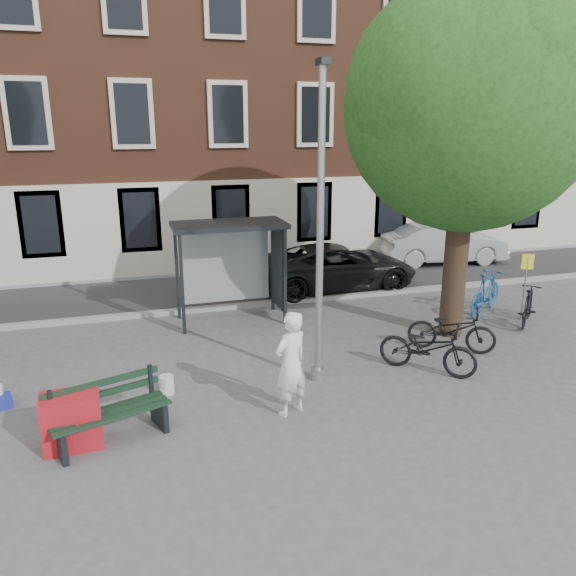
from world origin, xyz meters
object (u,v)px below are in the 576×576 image
(lamppost, at_px, (320,245))
(notice_sign, at_px, (526,273))
(car_dark, at_px, (337,266))
(bike_b, at_px, (486,292))
(bike_c, at_px, (428,348))
(car_silver, at_px, (443,243))
(red_stand, at_px, (72,421))
(bike_a, at_px, (452,329))
(bike_d, at_px, (528,306))
(bench, at_px, (110,415))
(bus_shelter, at_px, (244,248))
(painter, at_px, (291,364))

(lamppost, xyz_separation_m, notice_sign, (6.39, 1.87, -1.51))
(car_dark, bearing_deg, bike_b, -140.66)
(bike_c, height_order, car_silver, car_silver)
(car_dark, bearing_deg, bike_c, 173.80)
(lamppost, distance_m, red_stand, 5.29)
(bike_a, height_order, bike_b, bike_b)
(bike_b, distance_m, bike_c, 4.58)
(bike_d, bearing_deg, bench, 60.77)
(bike_a, distance_m, car_silver, 8.74)
(bike_d, xyz_separation_m, red_stand, (-10.91, -2.76, -0.05))
(lamppost, xyz_separation_m, bike_d, (6.31, 1.57, -2.29))
(lamppost, bearing_deg, bike_b, 24.50)
(lamppost, distance_m, bike_b, 6.74)
(bike_b, bearing_deg, car_dark, 7.27)
(bike_a, xyz_separation_m, bike_d, (2.89, 1.01, -0.01))
(bus_shelter, xyz_separation_m, bike_c, (2.91, -4.41, -1.38))
(lamppost, bearing_deg, bench, -163.75)
(red_stand, bearing_deg, painter, 0.36)
(bike_a, bearing_deg, car_silver, 3.77)
(bike_c, bearing_deg, bike_a, -8.22)
(bike_b, distance_m, car_dark, 4.59)
(lamppost, distance_m, bike_d, 6.89)
(painter, xyz_separation_m, red_stand, (-3.67, -0.02, -0.51))
(lamppost, height_order, bike_d, lamppost)
(bench, height_order, car_dark, car_dark)
(bike_d, bearing_deg, bike_a, 65.14)
(bus_shelter, xyz_separation_m, car_silver, (8.41, 4.01, -1.16))
(painter, height_order, car_silver, painter)
(bus_shelter, bearing_deg, lamppost, -81.57)
(bike_d, bearing_deg, lamppost, 59.87)
(notice_sign, bearing_deg, bench, -142.77)
(car_dark, height_order, car_silver, car_silver)
(lamppost, bearing_deg, bike_d, 13.96)
(bench, distance_m, notice_sign, 10.87)
(bus_shelter, bearing_deg, car_dark, 30.36)
(car_dark, height_order, red_stand, car_dark)
(bus_shelter, xyz_separation_m, car_dark, (3.39, 1.98, -1.21))
(bike_b, relative_size, red_stand, 2.17)
(bench, relative_size, bike_d, 1.21)
(bike_c, height_order, notice_sign, notice_sign)
(painter, relative_size, bike_b, 0.98)
(lamppost, xyz_separation_m, bike_c, (2.30, -0.31, -2.25))
(painter, relative_size, notice_sign, 1.07)
(painter, bearing_deg, car_dark, -143.03)
(car_silver, bearing_deg, red_stand, 133.75)
(car_dark, bearing_deg, lamppost, 153.54)
(bike_a, bearing_deg, notice_sign, -32.27)
(car_silver, relative_size, red_stand, 5.14)
(bike_b, height_order, bike_d, bike_b)
(bench, distance_m, bike_d, 10.69)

